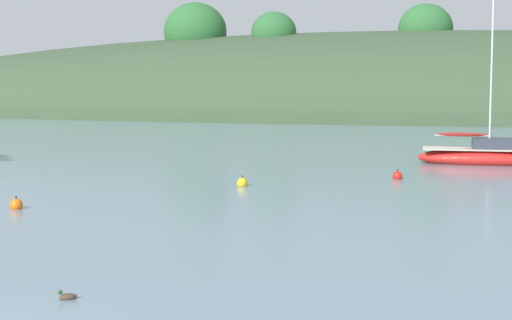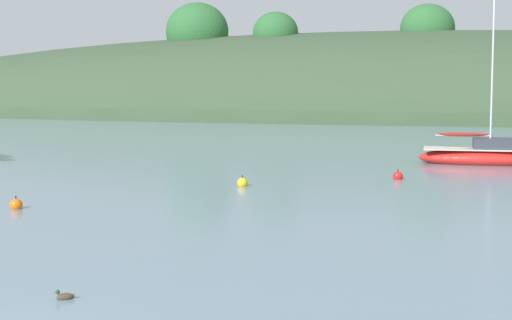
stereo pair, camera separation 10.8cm
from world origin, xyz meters
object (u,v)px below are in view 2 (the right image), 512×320
object	(u,v)px
mooring_buoy_channel	(242,183)
mooring_buoy_outer	(398,176)
duck_lone_left	(65,297)
mooring_buoy_inner	(16,205)
sailboat_cream_ketch	(484,156)

from	to	relation	value
mooring_buoy_channel	mooring_buoy_outer	bearing A→B (deg)	33.60
duck_lone_left	mooring_buoy_channel	bearing A→B (deg)	94.12
mooring_buoy_channel	duck_lone_left	bearing A→B (deg)	-85.88
mooring_buoy_outer	duck_lone_left	distance (m)	21.97
mooring_buoy_channel	mooring_buoy_inner	bearing A→B (deg)	-127.28
sailboat_cream_ketch	mooring_buoy_channel	bearing A→B (deg)	-129.86
mooring_buoy_inner	mooring_buoy_outer	world-z (taller)	same
mooring_buoy_outer	mooring_buoy_channel	bearing A→B (deg)	-146.40
mooring_buoy_channel	mooring_buoy_outer	size ratio (longest dim) A/B	1.00
sailboat_cream_ketch	duck_lone_left	bearing A→B (deg)	-106.14
sailboat_cream_ketch	mooring_buoy_inner	bearing A→B (deg)	-128.86
mooring_buoy_channel	mooring_buoy_inner	size ratio (longest dim) A/B	1.00
sailboat_cream_ketch	mooring_buoy_outer	bearing A→B (deg)	-116.04
mooring_buoy_outer	duck_lone_left	size ratio (longest dim) A/B	1.36
mooring_buoy_inner	mooring_buoy_outer	distance (m)	16.47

